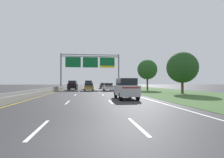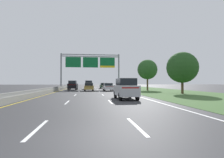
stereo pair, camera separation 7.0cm
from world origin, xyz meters
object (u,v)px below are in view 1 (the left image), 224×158
at_px(car_darkgreen_right_lane_sedan, 103,86).
at_px(roadside_tree_near, 182,67).
at_px(car_silver_right_lane_suv, 126,88).
at_px(overhead_sign_gantry, 90,64).
at_px(car_gold_centre_lane_sedan, 89,87).
at_px(roadside_tree_mid, 147,70).
at_px(pickup_truck_grey, 89,85).
at_px(car_black_left_lane_suv, 73,85).
at_px(car_white_right_lane_sedan, 108,87).

distance_m(car_darkgreen_right_lane_sedan, roadside_tree_near, 27.12).
bearing_deg(car_silver_right_lane_suv, overhead_sign_gantry, 6.94).
distance_m(car_gold_centre_lane_sedan, roadside_tree_mid, 13.16).
xyz_separation_m(overhead_sign_gantry, roadside_tree_near, (13.55, -21.14, -2.50)).
distance_m(pickup_truck_grey, car_silver_right_lane_suv, 29.72).
xyz_separation_m(pickup_truck_grey, car_silver_right_lane_suv, (3.87, -29.47, 0.02)).
relative_size(overhead_sign_gantry, roadside_tree_near, 2.40).
bearing_deg(roadside_tree_near, car_gold_centre_lane_sedan, 140.93).
distance_m(overhead_sign_gantry, car_gold_centre_lane_sedan, 11.35).
bearing_deg(car_black_left_lane_suv, pickup_truck_grey, -30.74).
bearing_deg(roadside_tree_mid, car_gold_centre_lane_sedan, -174.79).
height_order(car_black_left_lane_suv, car_white_right_lane_sedan, car_black_left_lane_suv).
xyz_separation_m(overhead_sign_gantry, pickup_truck_grey, (-0.46, 0.92, -5.37)).
relative_size(car_gold_centre_lane_sedan, car_white_right_lane_sedan, 1.00).
height_order(roadside_tree_near, roadside_tree_mid, roadside_tree_mid).
bearing_deg(roadside_tree_mid, overhead_sign_gantry, 144.55).
xyz_separation_m(car_darkgreen_right_lane_sedan, roadside_tree_near, (9.91, -25.05, 3.13)).
bearing_deg(pickup_truck_grey, car_black_left_lane_suv, 146.58).
relative_size(pickup_truck_grey, roadside_tree_mid, 0.82).
xyz_separation_m(overhead_sign_gantry, car_silver_right_lane_suv, (3.41, -28.55, -5.35)).
height_order(overhead_sign_gantry, pickup_truck_grey, overhead_sign_gantry).
height_order(car_darkgreen_right_lane_sedan, roadside_tree_mid, roadside_tree_mid).
relative_size(car_gold_centre_lane_sedan, roadside_tree_near, 0.70).
bearing_deg(car_darkgreen_right_lane_sedan, roadside_tree_mid, -146.85).
xyz_separation_m(car_gold_centre_lane_sedan, roadside_tree_near, (13.91, -11.30, 3.13)).
xyz_separation_m(pickup_truck_grey, roadside_tree_mid, (12.68, -9.62, 3.43)).
distance_m(car_gold_centre_lane_sedan, car_silver_right_lane_suv, 19.09).
relative_size(car_darkgreen_right_lane_sedan, car_white_right_lane_sedan, 1.00).
distance_m(pickup_truck_grey, roadside_tree_near, 26.29).
relative_size(car_black_left_lane_suv, roadside_tree_near, 0.76).
bearing_deg(car_darkgreen_right_lane_sedan, car_black_left_lane_suv, 137.51).
xyz_separation_m(pickup_truck_grey, car_gold_centre_lane_sedan, (0.09, -10.76, -0.26)).
bearing_deg(car_white_right_lane_sedan, car_gold_centre_lane_sedan, 79.65).
xyz_separation_m(overhead_sign_gantry, car_white_right_lane_sedan, (3.46, -10.47, -5.63)).
relative_size(overhead_sign_gantry, car_gold_centre_lane_sedan, 3.41).
relative_size(roadside_tree_near, roadside_tree_mid, 0.94).
bearing_deg(car_black_left_lane_suv, roadside_tree_mid, -102.44).
height_order(car_darkgreen_right_lane_sedan, car_gold_centre_lane_sedan, same).
relative_size(overhead_sign_gantry, car_white_right_lane_sedan, 3.40).
height_order(car_darkgreen_right_lane_sedan, car_black_left_lane_suv, car_black_left_lane_suv).
distance_m(car_white_right_lane_sedan, car_silver_right_lane_suv, 18.08).
bearing_deg(car_gold_centre_lane_sedan, car_darkgreen_right_lane_sedan, -16.64).
distance_m(car_black_left_lane_suv, car_silver_right_lane_suv, 24.93).
xyz_separation_m(car_black_left_lane_suv, car_white_right_lane_sedan, (7.45, -5.72, -0.28)).
xyz_separation_m(car_gold_centre_lane_sedan, car_silver_right_lane_suv, (3.78, -18.71, 0.28)).
bearing_deg(overhead_sign_gantry, roadside_tree_near, -57.35).
xyz_separation_m(car_black_left_lane_suv, roadside_tree_mid, (16.21, -3.95, 3.40)).
height_order(car_black_left_lane_suv, roadside_tree_near, roadside_tree_near).
height_order(car_gold_centre_lane_sedan, car_black_left_lane_suv, car_black_left_lane_suv).
bearing_deg(pickup_truck_grey, roadside_tree_near, -149.01).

